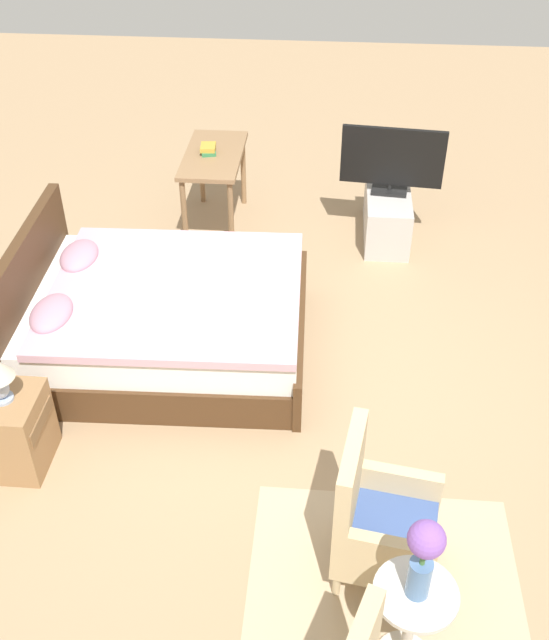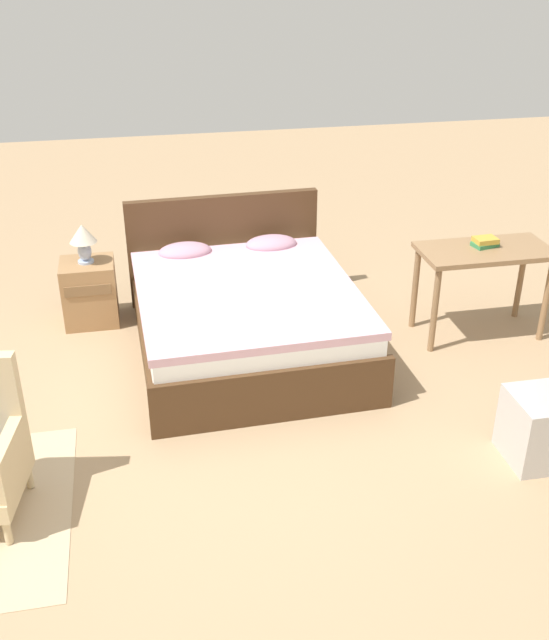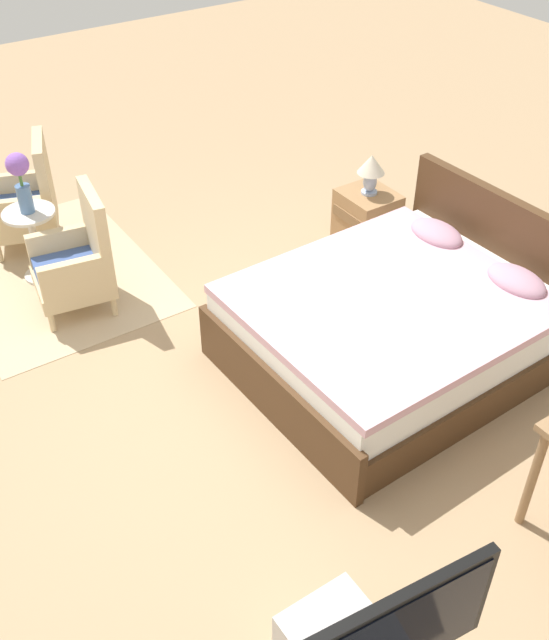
% 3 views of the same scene
% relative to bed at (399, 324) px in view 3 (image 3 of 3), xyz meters
% --- Properties ---
extents(ground_plane, '(16.00, 16.00, 0.00)m').
position_rel_bed_xyz_m(ground_plane, '(-0.24, -0.91, -0.30)').
color(ground_plane, '#A38460').
extents(floor_rug, '(2.10, 1.50, 0.01)m').
position_rel_bed_xyz_m(floor_rug, '(-2.34, -1.62, -0.29)').
color(floor_rug, tan).
rests_on(floor_rug, ground_plane).
extents(bed, '(1.73, 2.10, 0.96)m').
position_rel_bed_xyz_m(bed, '(0.00, 0.00, 0.00)').
color(bed, '#472D19').
rests_on(bed, ground_plane).
extents(armchair_by_window_left, '(0.69, 0.69, 0.92)m').
position_rel_bed_xyz_m(armchair_by_window_left, '(-2.86, -1.56, 0.08)').
color(armchair_by_window_left, '#CCB284').
rests_on(armchair_by_window_left, floor_rug).
extents(armchair_by_window_right, '(0.62, 0.62, 0.92)m').
position_rel_bed_xyz_m(armchair_by_window_right, '(-1.79, -1.56, 0.08)').
color(armchair_by_window_right, '#CCB284').
rests_on(armchair_by_window_right, floor_rug).
extents(side_table, '(0.40, 0.40, 0.59)m').
position_rel_bed_xyz_m(side_table, '(-2.34, -1.70, 0.07)').
color(side_table, beige).
rests_on(side_table, ground_plane).
extents(flower_vase, '(0.17, 0.17, 0.48)m').
position_rel_bed_xyz_m(flower_vase, '(-2.34, -1.70, 0.59)').
color(flower_vase, '#4C709E').
rests_on(flower_vase, side_table).
extents(nightstand, '(0.44, 0.41, 0.54)m').
position_rel_bed_xyz_m(nightstand, '(-1.20, 0.70, -0.03)').
color(nightstand, '#997047').
rests_on(nightstand, ground_plane).
extents(table_lamp, '(0.22, 0.22, 0.33)m').
position_rel_bed_xyz_m(table_lamp, '(-1.20, 0.70, 0.46)').
color(table_lamp, '#9EADC6').
rests_on(table_lamp, nightstand).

